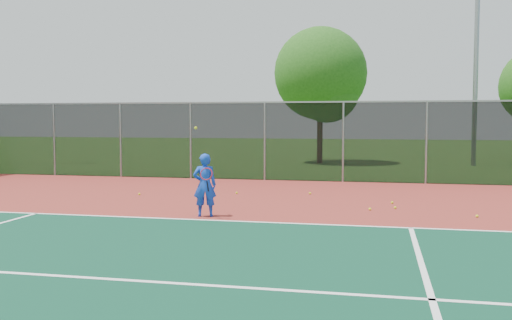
{
  "coord_description": "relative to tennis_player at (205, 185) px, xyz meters",
  "views": [
    {
      "loc": [
        1.29,
        -9.54,
        2.36
      ],
      "look_at": [
        -1.84,
        5.0,
        1.3
      ],
      "focal_mm": 40.0,
      "sensor_mm": 36.0,
      "label": 1
    }
  ],
  "objects": [
    {
      "name": "court_lines",
      "position": [
        4.79,
        -5.42,
        -0.76
      ],
      "size": [
        22.1,
        13.05,
        0.0
      ],
      "color": "white",
      "rests_on": "court_apron"
    },
    {
      "name": "fence_back",
      "position": [
        2.79,
        8.46,
        0.78
      ],
      "size": [
        30.0,
        0.06,
        3.03
      ],
      "color": "black",
      "rests_on": "court_apron"
    },
    {
      "name": "practice_ball_4",
      "position": [
        -0.26,
        4.19,
        -0.73
      ],
      "size": [
        0.07,
        0.07,
        0.07
      ],
      "primitive_type": "sphere",
      "color": "yellow",
      "rests_on": "court_apron"
    },
    {
      "name": "ground",
      "position": [
        2.79,
        -3.54,
        -0.79
      ],
      "size": [
        120.0,
        120.0,
        0.0
      ],
      "primitive_type": "plane",
      "color": "#2C5919",
      "rests_on": "ground"
    },
    {
      "name": "practice_ball_5",
      "position": [
        4.54,
        2.14,
        -0.73
      ],
      "size": [
        0.07,
        0.07,
        0.07
      ],
      "primitive_type": "sphere",
      "color": "yellow",
      "rests_on": "court_apron"
    },
    {
      "name": "practice_ball_6",
      "position": [
        3.89,
        1.76,
        -0.73
      ],
      "size": [
        0.07,
        0.07,
        0.07
      ],
      "primitive_type": "sphere",
      "color": "yellow",
      "rests_on": "court_apron"
    },
    {
      "name": "practice_ball_7",
      "position": [
        -3.14,
        3.28,
        -0.73
      ],
      "size": [
        0.07,
        0.07,
        0.07
      ],
      "primitive_type": "sphere",
      "color": "yellow",
      "rests_on": "court_apron"
    },
    {
      "name": "floodlight_n",
      "position": [
        8.84,
        17.61,
        6.76
      ],
      "size": [
        0.9,
        0.4,
        13.53
      ],
      "color": "gray",
      "rests_on": "ground"
    },
    {
      "name": "practice_ball_2",
      "position": [
        6.41,
        1.2,
        -0.73
      ],
      "size": [
        0.07,
        0.07,
        0.07
      ],
      "primitive_type": "sphere",
      "color": "yellow",
      "rests_on": "court_apron"
    },
    {
      "name": "practice_ball_1",
      "position": [
        4.48,
        3.06,
        -0.73
      ],
      "size": [
        0.07,
        0.07,
        0.07
      ],
      "primitive_type": "sphere",
      "color": "yellow",
      "rests_on": "court_apron"
    },
    {
      "name": "tree_back_left",
      "position": [
        1.07,
        17.74,
        3.81
      ],
      "size": [
        4.99,
        4.99,
        7.32
      ],
      "color": "#371F14",
      "rests_on": "ground"
    },
    {
      "name": "court_apron",
      "position": [
        2.79,
        -1.54,
        -0.78
      ],
      "size": [
        30.0,
        20.0,
        0.02
      ],
      "primitive_type": "cube",
      "color": "maroon",
      "rests_on": "ground"
    },
    {
      "name": "practice_ball_3",
      "position": [
        2.01,
        4.56,
        -0.73
      ],
      "size": [
        0.07,
        0.07,
        0.07
      ],
      "primitive_type": "sphere",
      "color": "yellow",
      "rests_on": "court_apron"
    },
    {
      "name": "tennis_player",
      "position": [
        0.0,
        0.0,
        0.0
      ],
      "size": [
        0.63,
        0.66,
        2.17
      ],
      "color": "blue",
      "rests_on": "court_apron"
    }
  ]
}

